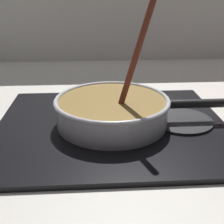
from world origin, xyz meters
TOP-DOWN VIEW (x-y plane):
  - ground at (0.00, 0.00)m, footprint 2.40×1.60m
  - hob_plate at (0.05, 0.06)m, footprint 0.56×0.48m
  - burner_ring at (0.05, 0.06)m, footprint 0.17×0.17m
  - spare_burner at (0.22, 0.06)m, footprint 0.16×0.16m
  - cooking_pan at (0.05, 0.06)m, footprint 0.42×0.28m

SIDE VIEW (x-z plane):
  - ground at x=0.00m, z-range -0.04..0.00m
  - hob_plate at x=0.05m, z-range 0.00..0.01m
  - spare_burner at x=0.22m, z-range 0.01..0.02m
  - burner_ring at x=0.05m, z-range 0.01..0.02m
  - cooking_pan at x=0.05m, z-range -0.11..0.21m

